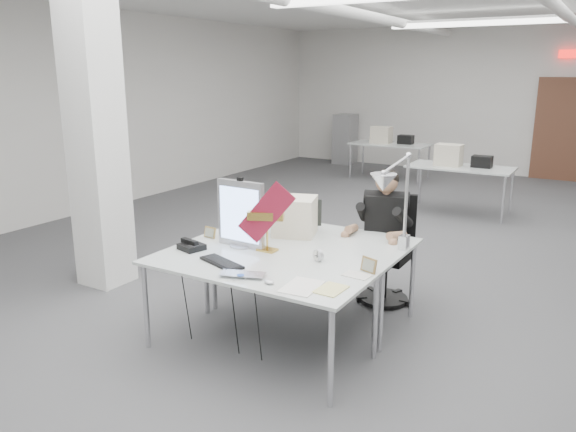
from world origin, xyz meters
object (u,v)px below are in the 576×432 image
at_px(monitor, 241,214).
at_px(bankers_lamp, 267,229).
at_px(office_chair, 386,247).
at_px(seated_person, 385,215).
at_px(laptop, 241,277).
at_px(desk_main, 258,266).
at_px(beige_monitor, 295,216).
at_px(desk_phone, 192,247).
at_px(architect_lamp, 396,209).

bearing_deg(monitor, bankers_lamp, 4.68).
xyz_separation_m(office_chair, monitor, (-0.87, -1.18, 0.47)).
relative_size(seated_person, laptop, 2.37).
height_order(office_chair, bankers_lamp, office_chair).
bearing_deg(desk_main, monitor, 139.80).
bearing_deg(seated_person, beige_monitor, -154.06).
bearing_deg(laptop, beige_monitor, 81.74).
bearing_deg(office_chair, desk_phone, -144.30).
bearing_deg(beige_monitor, seated_person, 23.20).
height_order(bankers_lamp, desk_phone, bankers_lamp).
bearing_deg(seated_person, laptop, -118.82).
distance_m(monitor, desk_phone, 0.50).
relative_size(monitor, desk_phone, 2.93).
height_order(monitor, beige_monitor, monitor).
height_order(monitor, architect_lamp, architect_lamp).
distance_m(monitor, laptop, 0.83).
height_order(laptop, beige_monitor, beige_monitor).
distance_m(desk_main, bankers_lamp, 0.41).
bearing_deg(desk_phone, beige_monitor, 73.72).
height_order(desk_main, desk_phone, desk_phone).
bearing_deg(desk_main, office_chair, 71.84).
xyz_separation_m(monitor, beige_monitor, (0.22, 0.55, -0.11)).
distance_m(office_chair, monitor, 1.54).
bearing_deg(desk_phone, desk_main, 13.05).
relative_size(monitor, architect_lamp, 0.72).
relative_size(office_chair, architect_lamp, 1.42).
distance_m(desk_main, beige_monitor, 0.91).
bearing_deg(architect_lamp, seated_person, 95.41).
height_order(desk_main, architect_lamp, architect_lamp).
bearing_deg(monitor, desk_main, -37.82).
distance_m(seated_person, desk_phone, 1.85).
height_order(office_chair, monitor, monitor).
bearing_deg(beige_monitor, desk_phone, -140.26).
xyz_separation_m(seated_person, monitor, (-0.87, -1.13, 0.14)).
xyz_separation_m(seated_person, beige_monitor, (-0.66, -0.58, 0.03)).
height_order(seated_person, beige_monitor, seated_person).
xyz_separation_m(office_chair, desk_phone, (-1.19, -1.46, 0.21)).
relative_size(office_chair, seated_person, 1.44).
distance_m(office_chair, bankers_lamp, 1.37).
xyz_separation_m(monitor, architect_lamp, (1.23, 0.39, 0.11)).
xyz_separation_m(desk_phone, architect_lamp, (1.54, 0.68, 0.38)).
bearing_deg(monitor, architect_lamp, 19.93).
distance_m(desk_main, office_chair, 1.59).
xyz_separation_m(desk_main, monitor, (-0.38, 0.32, 0.30)).
xyz_separation_m(beige_monitor, architect_lamp, (1.02, -0.16, 0.23)).
bearing_deg(beige_monitor, office_chair, 25.57).
xyz_separation_m(desk_main, seated_person, (0.49, 1.45, 0.16)).
distance_m(bankers_lamp, beige_monitor, 0.54).
bearing_deg(laptop, seated_person, 57.22).
xyz_separation_m(desk_main, beige_monitor, (-0.17, 0.87, 0.19)).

